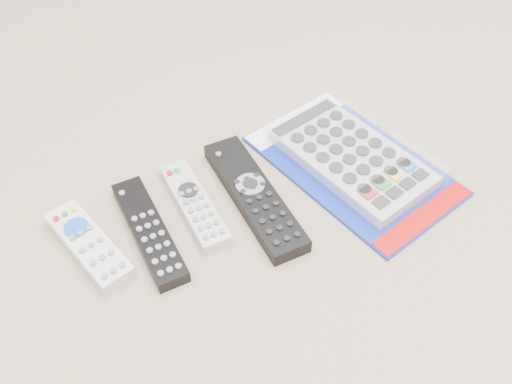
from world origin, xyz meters
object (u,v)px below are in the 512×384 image
remote_silver_dvd (194,204)px  jumbo_remote_packaged (352,156)px  remote_small_grey (89,245)px  remote_slim_black (149,231)px  remote_large_black (254,196)px

remote_silver_dvd → jumbo_remote_packaged: jumbo_remote_packaged is taller
remote_small_grey → jumbo_remote_packaged: jumbo_remote_packaged is taller
remote_slim_black → remote_large_black: bearing=-3.3°
remote_small_grey → remote_silver_dvd: size_ratio=0.95×
remote_small_grey → jumbo_remote_packaged: (0.42, -0.05, 0.01)m
remote_large_black → jumbo_remote_packaged: (0.17, -0.01, 0.01)m
remote_silver_dvd → remote_large_black: remote_large_black is taller
jumbo_remote_packaged → remote_large_black: bearing=167.7°
remote_silver_dvd → jumbo_remote_packaged: (0.25, -0.05, 0.01)m
remote_slim_black → jumbo_remote_packaged: size_ratio=0.59×
remote_slim_black → remote_silver_dvd: remote_slim_black is taller
remote_large_black → jumbo_remote_packaged: size_ratio=0.72×
remote_silver_dvd → jumbo_remote_packaged: 0.26m
remote_slim_black → jumbo_remote_packaged: jumbo_remote_packaged is taller
remote_small_grey → remote_large_black: remote_large_black is taller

